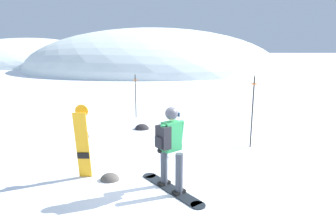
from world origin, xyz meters
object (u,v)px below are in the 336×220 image
snowboarder_main (170,147)px  piste_marker_far (136,93)px  spare_snowboard (83,142)px  rock_mid (142,129)px  piste_marker_near (253,107)px  rock_dark (110,180)px

snowboarder_main → piste_marker_far: bearing=103.9°
snowboarder_main → spare_snowboard: (-1.89, 0.50, -0.08)m
rock_mid → piste_marker_near: bearing=-28.0°
piste_marker_near → rock_mid: (-3.36, 1.79, -1.19)m
piste_marker_far → spare_snowboard: bearing=-93.8°
rock_mid → snowboarder_main: bearing=-76.3°
rock_dark → piste_marker_far: bearing=92.0°
spare_snowboard → rock_dark: (0.57, -0.07, -0.84)m
snowboarder_main → piste_marker_near: piste_marker_near is taller
spare_snowboard → piste_marker_far: piste_marker_far is taller
snowboarder_main → rock_mid: bearing=103.7°
spare_snowboard → rock_mid: bearing=78.3°
snowboarder_main → piste_marker_near: (2.28, 2.64, 0.27)m
rock_dark → rock_mid: rock_mid is taller
rock_dark → rock_mid: bearing=86.5°
piste_marker_far → rock_dark: (0.20, -5.70, -1.03)m
piste_marker_near → piste_marker_far: 5.16m
spare_snowboard → piste_marker_near: bearing=27.1°
spare_snowboard → rock_dark: 1.02m
rock_mid → spare_snowboard: bearing=-101.7°
snowboarder_main → piste_marker_far: (-1.52, 6.13, 0.12)m
spare_snowboard → snowboarder_main: bearing=-14.7°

